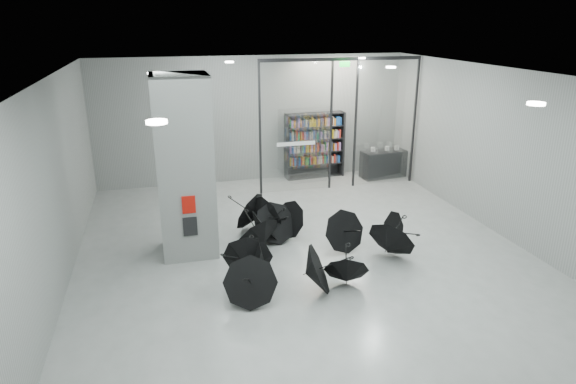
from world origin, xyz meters
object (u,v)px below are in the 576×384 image
object	(u,v)px
bookshelf	(315,145)
shop_counter	(383,164)
column	(185,167)
umbrella_cluster	(296,245)

from	to	relation	value
bookshelf	shop_counter	xyz separation A→B (m)	(2.23, -0.62, -0.63)
column	bookshelf	xyz separation A→B (m)	(4.50, 4.75, -0.92)
umbrella_cluster	column	bearing A→B (deg)	156.52
shop_counter	column	bearing A→B (deg)	-155.02
column	bookshelf	size ratio (longest dim) A/B	1.85
shop_counter	umbrella_cluster	xyz separation A→B (m)	(-4.47, -5.12, -0.15)
umbrella_cluster	bookshelf	bearing A→B (deg)	68.67
bookshelf	shop_counter	world-z (taller)	bookshelf
column	umbrella_cluster	size ratio (longest dim) A/B	0.86
bookshelf	umbrella_cluster	xyz separation A→B (m)	(-2.24, -5.73, -0.78)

